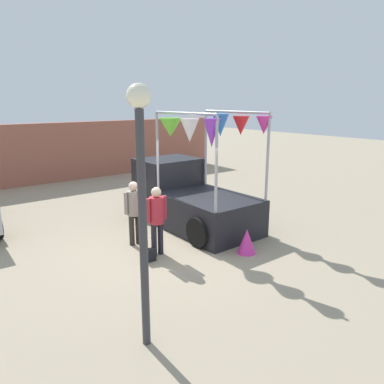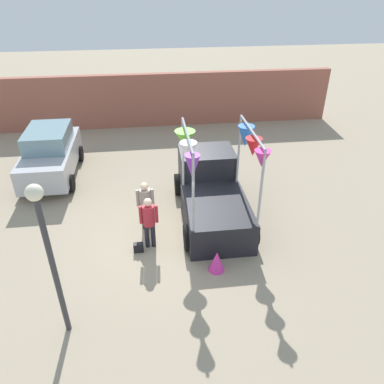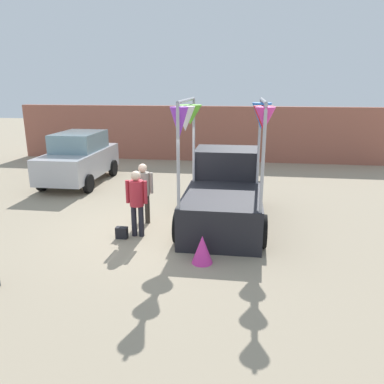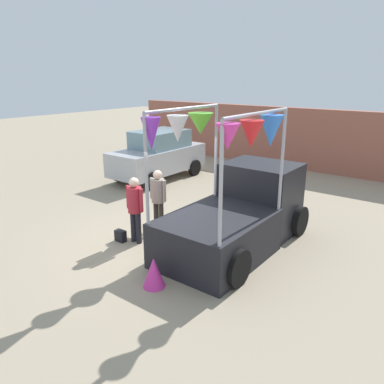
{
  "view_description": "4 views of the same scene",
  "coord_description": "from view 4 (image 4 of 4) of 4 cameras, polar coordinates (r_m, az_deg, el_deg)",
  "views": [
    {
      "loc": [
        -4.84,
        -7.37,
        3.54
      ],
      "look_at": [
        1.28,
        0.46,
        1.1
      ],
      "focal_mm": 35.0,
      "sensor_mm": 36.0,
      "label": 1
    },
    {
      "loc": [
        -0.29,
        -9.0,
        7.02
      ],
      "look_at": [
        0.87,
        0.21,
        1.38
      ],
      "focal_mm": 35.0,
      "sensor_mm": 36.0,
      "label": 2
    },
    {
      "loc": [
        2.06,
        -8.68,
        3.59
      ],
      "look_at": [
        0.89,
        -0.21,
        1.12
      ],
      "focal_mm": 35.0,
      "sensor_mm": 36.0,
      "label": 3
    },
    {
      "loc": [
        5.75,
        -6.24,
        3.91
      ],
      "look_at": [
        1.04,
        -0.07,
        1.48
      ],
      "focal_mm": 35.0,
      "sensor_mm": 36.0,
      "label": 4
    }
  ],
  "objects": [
    {
      "name": "person_vendor",
      "position": [
        9.66,
        -5.19,
        -0.4
      ],
      "size": [
        0.53,
        0.34,
        1.62
      ],
      "color": "#2D2823",
      "rests_on": "ground"
    },
    {
      "name": "folded_kite_bundle_magenta",
      "position": [
        7.36,
        -5.84,
        -12.08
      ],
      "size": [
        0.6,
        0.6,
        0.6
      ],
      "primitive_type": "cone",
      "rotation": [
        0.0,
        0.0,
        2.07
      ],
      "color": "#D83399",
      "rests_on": "ground"
    },
    {
      "name": "vendor_truck",
      "position": [
        8.95,
        7.36,
        -2.47
      ],
      "size": [
        2.45,
        4.03,
        3.27
      ],
      "color": "black",
      "rests_on": "ground"
    },
    {
      "name": "person_customer",
      "position": [
        8.99,
        -8.7,
        -1.82
      ],
      "size": [
        0.53,
        0.34,
        1.63
      ],
      "color": "black",
      "rests_on": "ground"
    },
    {
      "name": "parked_car",
      "position": [
        14.71,
        -5.12,
        5.67
      ],
      "size": [
        1.88,
        4.0,
        1.88
      ],
      "color": "#B7B7BC",
      "rests_on": "ground"
    },
    {
      "name": "brick_boundary_wall",
      "position": [
        16.76,
        17.0,
        7.66
      ],
      "size": [
        18.0,
        0.36,
        2.6
      ],
      "primitive_type": "cube",
      "color": "#9E5947",
      "rests_on": "ground"
    },
    {
      "name": "ground_plane",
      "position": [
        9.34,
        -4.85,
        -7.44
      ],
      "size": [
        60.0,
        60.0,
        0.0
      ],
      "primitive_type": "plane",
      "color": "gray"
    },
    {
      "name": "handbag",
      "position": [
        9.41,
        -10.84,
        -6.57
      ],
      "size": [
        0.28,
        0.16,
        0.28
      ],
      "primitive_type": "cube",
      "color": "black",
      "rests_on": "ground"
    }
  ]
}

